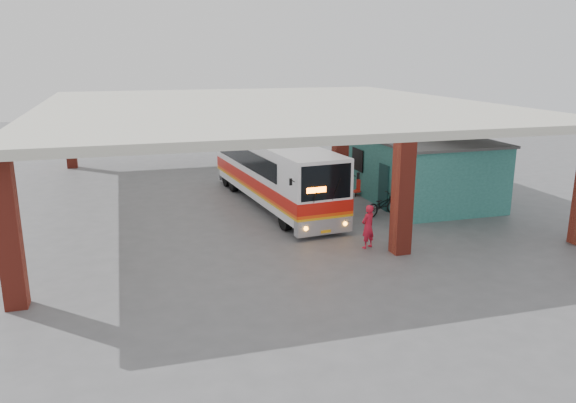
{
  "coord_description": "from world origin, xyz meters",
  "views": [
    {
      "loc": [
        -6.28,
        -20.22,
        6.96
      ],
      "look_at": [
        -0.32,
        0.0,
        1.4
      ],
      "focal_mm": 35.0,
      "sensor_mm": 36.0,
      "label": 1
    }
  ],
  "objects_px": {
    "red_chair": "(358,188)",
    "motorcycle": "(382,205)",
    "pedestrian": "(368,227)",
    "coach_bus": "(274,171)"
  },
  "relations": [
    {
      "from": "red_chair",
      "to": "motorcycle",
      "type": "bearing_deg",
      "value": -109.96
    },
    {
      "from": "motorcycle",
      "to": "coach_bus",
      "type": "bearing_deg",
      "value": 32.55
    },
    {
      "from": "red_chair",
      "to": "pedestrian",
      "type": "bearing_deg",
      "value": -124.56
    },
    {
      "from": "motorcycle",
      "to": "pedestrian",
      "type": "xyz_separation_m",
      "value": [
        -2.42,
        -3.8,
        0.33
      ]
    },
    {
      "from": "coach_bus",
      "to": "motorcycle",
      "type": "distance_m",
      "value": 5.3
    },
    {
      "from": "coach_bus",
      "to": "red_chair",
      "type": "bearing_deg",
      "value": 0.71
    },
    {
      "from": "coach_bus",
      "to": "pedestrian",
      "type": "xyz_separation_m",
      "value": [
        1.72,
        -6.9,
        -0.82
      ]
    },
    {
      "from": "coach_bus",
      "to": "red_chair",
      "type": "xyz_separation_m",
      "value": [
        4.54,
        0.53,
        -1.26
      ]
    },
    {
      "from": "pedestrian",
      "to": "coach_bus",
      "type": "bearing_deg",
      "value": -101.33
    },
    {
      "from": "pedestrian",
      "to": "red_chair",
      "type": "xyz_separation_m",
      "value": [
        2.81,
        7.43,
        -0.44
      ]
    }
  ]
}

